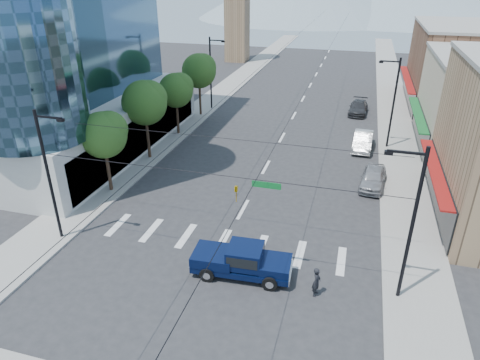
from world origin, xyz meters
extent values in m
plane|color=#28282B|center=(0.00, 0.00, 0.00)|extent=(160.00, 160.00, 0.00)
cube|color=gray|center=(-12.00, 40.00, 0.07)|extent=(4.00, 120.00, 0.15)
cube|color=gray|center=(12.00, 40.00, 0.07)|extent=(4.00, 120.00, 0.15)
cube|color=#B7B7B2|center=(-26.50, 14.00, 2.50)|extent=(29.00, 26.00, 5.00)
cube|color=brown|center=(20.00, 40.00, 5.00)|extent=(12.00, 18.00, 10.00)
cube|color=#8C6B4C|center=(-16.50, 62.00, 9.00)|extent=(4.00, 4.00, 18.00)
cylinder|color=black|center=(-11.20, 6.00, 2.27)|extent=(0.28, 0.28, 4.55)
sphere|color=#224C19|center=(-11.20, 6.00, 4.88)|extent=(3.64, 3.64, 3.64)
sphere|color=#224C19|center=(-10.80, 6.30, 5.28)|extent=(2.86, 2.86, 2.86)
cylinder|color=black|center=(-11.20, 13.00, 2.55)|extent=(0.28, 0.28, 5.11)
sphere|color=#224C19|center=(-11.20, 13.00, 5.47)|extent=(4.09, 4.09, 4.09)
sphere|color=#224C19|center=(-10.80, 13.30, 5.88)|extent=(3.21, 3.21, 3.21)
cylinder|color=black|center=(-11.20, 20.00, 2.27)|extent=(0.28, 0.28, 4.55)
sphere|color=#224C19|center=(-11.20, 20.00, 4.88)|extent=(3.64, 3.64, 3.64)
sphere|color=#224C19|center=(-10.80, 20.30, 5.28)|extent=(2.86, 2.86, 2.86)
cylinder|color=black|center=(-11.20, 27.00, 2.55)|extent=(0.28, 0.28, 5.11)
sphere|color=#224C19|center=(-11.20, 27.00, 5.47)|extent=(4.09, 4.09, 4.09)
sphere|color=#224C19|center=(-10.80, 27.30, 5.88)|extent=(3.21, 3.21, 3.21)
cylinder|color=black|center=(-10.80, -1.00, 4.50)|extent=(0.20, 0.20, 9.00)
cylinder|color=black|center=(10.80, -1.00, 4.50)|extent=(0.20, 0.20, 9.00)
cylinder|color=black|center=(0.00, -1.00, 6.20)|extent=(21.60, 0.04, 0.04)
imported|color=gold|center=(1.50, -1.00, 5.15)|extent=(0.16, 0.20, 1.00)
cube|color=#0C6626|center=(3.20, -1.00, 5.95)|extent=(1.60, 0.06, 0.35)
cylinder|color=black|center=(-10.80, 30.00, 4.50)|extent=(0.20, 0.20, 9.00)
cube|color=black|center=(-9.90, 30.00, 8.60)|extent=(1.80, 0.12, 0.12)
cube|color=black|center=(-9.10, 30.00, 8.50)|extent=(0.40, 0.25, 0.18)
cylinder|color=black|center=(10.80, 22.00, 4.50)|extent=(0.20, 0.20, 9.00)
cube|color=black|center=(9.90, 22.00, 8.60)|extent=(1.80, 0.12, 0.12)
cube|color=black|center=(9.10, 22.00, 8.50)|extent=(0.40, 0.25, 0.18)
cube|color=#071134|center=(1.95, -1.42, 0.58)|extent=(5.90, 2.43, 0.37)
cube|color=#071134|center=(3.99, -1.30, 1.00)|extent=(1.79, 2.09, 0.58)
cube|color=#071134|center=(2.16, -1.40, 1.42)|extent=(2.11, 2.06, 1.16)
cube|color=black|center=(2.16, -1.40, 1.52)|extent=(1.90, 2.08, 0.63)
cube|color=#071134|center=(0.27, -1.51, 1.05)|extent=(2.54, 2.24, 0.68)
cube|color=silver|center=(4.83, -1.25, 0.58)|extent=(0.24, 2.00, 0.37)
cube|color=silver|center=(-0.94, -1.58, 0.58)|extent=(0.24, 2.00, 0.32)
cylinder|color=black|center=(3.84, -2.31, 0.44)|extent=(0.90, 0.37, 0.88)
cylinder|color=black|center=(3.72, -0.31, 0.44)|extent=(0.90, 0.37, 0.88)
cylinder|color=black|center=(0.17, -2.52, 0.44)|extent=(0.90, 0.37, 0.88)
cylinder|color=black|center=(0.05, -0.52, 0.44)|extent=(0.90, 0.37, 0.88)
imported|color=black|center=(6.39, -2.00, 0.89)|extent=(0.51, 0.70, 1.78)
imported|color=#99989D|center=(9.40, 12.61, 0.82)|extent=(2.41, 4.96, 1.63)
imported|color=white|center=(8.39, 21.07, 0.85)|extent=(2.00, 5.21, 1.69)
imported|color=#323134|center=(7.60, 33.04, 0.77)|extent=(2.45, 5.40, 1.53)
camera|label=1|loc=(7.35, -21.05, 16.37)|focal=32.00mm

